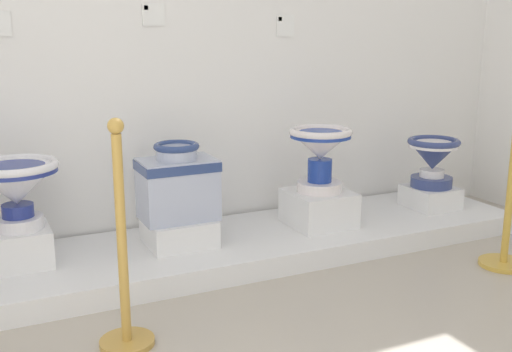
% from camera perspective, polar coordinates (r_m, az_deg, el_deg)
% --- Properties ---
extents(display_platform, '(3.36, 0.79, 0.12)m').
position_cam_1_polar(display_platform, '(3.60, -0.16, -6.21)').
color(display_platform, white).
rests_on(display_platform, ground_plane).
extents(plinth_block_central_ornate, '(0.28, 0.30, 0.19)m').
position_cam_1_polar(plinth_block_central_ornate, '(3.31, -20.83, -6.11)').
color(plinth_block_central_ornate, white).
rests_on(plinth_block_central_ornate, display_platform).
extents(antique_toilet_central_ornate, '(0.42, 0.42, 0.34)m').
position_cam_1_polar(antique_toilet_central_ornate, '(3.22, -21.31, -0.67)').
color(antique_toilet_central_ornate, white).
rests_on(antique_toilet_central_ornate, plinth_block_central_ornate).
extents(plinth_block_rightmost, '(0.35, 0.34, 0.14)m').
position_cam_1_polar(plinth_block_rightmost, '(3.42, -7.11, -5.06)').
color(plinth_block_rightmost, white).
rests_on(plinth_block_rightmost, display_platform).
extents(antique_toilet_rightmost, '(0.41, 0.28, 0.42)m').
position_cam_1_polar(antique_toilet_rightmost, '(3.35, -7.25, -0.54)').
color(antique_toilet_rightmost, '#AFB7D0').
rests_on(antique_toilet_rightmost, plinth_block_rightmost).
extents(plinth_block_squat_floral, '(0.36, 0.36, 0.21)m').
position_cam_1_polar(plinth_block_squat_floral, '(3.73, 5.81, -2.95)').
color(plinth_block_squat_floral, white).
rests_on(plinth_block_squat_floral, display_platform).
extents(antique_toilet_squat_floral, '(0.37, 0.37, 0.38)m').
position_cam_1_polar(antique_toilet_squat_floral, '(3.65, 5.94, 2.53)').
color(antique_toilet_squat_floral, white).
rests_on(antique_toilet_squat_floral, plinth_block_squat_floral).
extents(plinth_block_tall_cobalt, '(0.29, 0.31, 0.14)m').
position_cam_1_polar(plinth_block_tall_cobalt, '(4.24, 15.76, -1.86)').
color(plinth_block_tall_cobalt, white).
rests_on(plinth_block_tall_cobalt, display_platform).
extents(antique_toilet_tall_cobalt, '(0.34, 0.34, 0.32)m').
position_cam_1_polar(antique_toilet_tall_cobalt, '(4.18, 16.00, 1.70)').
color(antique_toilet_tall_cobalt, navy).
rests_on(antique_toilet_tall_cobalt, plinth_block_tall_cobalt).
extents(info_placard_second, '(0.13, 0.01, 0.12)m').
position_cam_1_polar(info_placard_second, '(3.62, -9.46, 14.49)').
color(info_placard_second, white).
extents(info_placard_third, '(0.12, 0.01, 0.13)m').
position_cam_1_polar(info_placard_third, '(3.94, 2.71, 13.70)').
color(info_placard_third, white).
extents(stanchion_post_near_left, '(0.23, 0.23, 0.94)m').
position_cam_1_polar(stanchion_post_near_left, '(2.57, -12.11, -8.96)').
color(stanchion_post_near_left, '#BB8F3D').
rests_on(stanchion_post_near_left, ground_plane).
extents(stanchion_post_near_right, '(0.26, 0.26, 1.05)m').
position_cam_1_polar(stanchion_post_near_right, '(3.60, 22.24, -3.09)').
color(stanchion_post_near_right, gold).
rests_on(stanchion_post_near_right, ground_plane).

